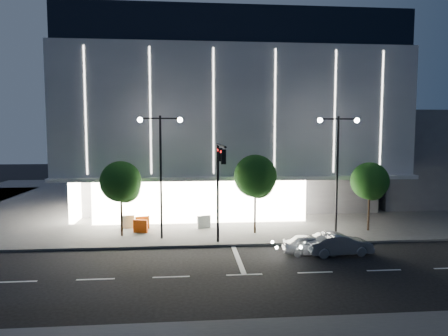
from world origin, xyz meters
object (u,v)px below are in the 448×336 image
tree_left (121,184)px  barrier_d (204,222)px  tree_right (370,183)px  car_second (339,244)px  barrier_a (141,226)px  car_lead (311,245)px  barrier_b (128,221)px  street_lamp_west (161,158)px  barrier_c (142,223)px  street_lamp_east (338,158)px  traffic_mast (219,175)px  tree_mid (256,178)px

tree_left → barrier_d: 7.27m
tree_right → car_second: size_ratio=1.30×
tree_left → barrier_a: (1.25, 0.80, -3.38)m
car_lead → car_second: car_second is taller
tree_left → car_second: (14.47, -5.48, -3.34)m
car_second → barrier_b: bearing=56.3°
street_lamp_west → barrier_b: street_lamp_west is taller
street_lamp_west → barrier_c: size_ratio=8.18×
street_lamp_west → tree_right: street_lamp_west is taller
car_second → car_lead: bearing=76.4°
barrier_b → barrier_c: 1.35m
street_lamp_east → car_second: bearing=-108.6°
barrier_a → street_lamp_west: bearing=-31.3°
barrier_a → barrier_d: same height
street_lamp_west → tree_left: 3.69m
tree_right → barrier_c: tree_right is taller
car_lead → tree_right: bearing=-44.8°
traffic_mast → tree_left: bearing=152.2°
barrier_d → traffic_mast: bearing=-102.0°
barrier_c → barrier_a: bearing=-106.9°
tree_mid → barrier_c: size_ratio=5.59×
barrier_a → tree_right: bearing=12.6°
tree_left → barrier_d: tree_left is taller
traffic_mast → tree_right: (12.03, 3.68, -1.14)m
street_lamp_east → car_second: street_lamp_east is taller
street_lamp_west → car_lead: (9.81, -4.19, -5.33)m
tree_right → barrier_c: size_ratio=5.01×
tree_left → street_lamp_east: bearing=-3.7°
street_lamp_west → tree_mid: 7.28m
car_lead → barrier_a: 13.01m
street_lamp_east → tree_mid: street_lamp_east is taller
street_lamp_east → tree_right: 3.81m
street_lamp_east → barrier_d: 11.56m
tree_mid → barrier_d: tree_mid is taller
traffic_mast → tree_mid: bearing=50.6°
tree_right → car_second: (-4.53, -5.48, -3.19)m
tree_right → barrier_b: (-18.99, 2.55, -3.23)m
traffic_mast → barrier_c: traffic_mast is taller
car_lead → barrier_d: 9.75m
traffic_mast → barrier_d: traffic_mast is taller
barrier_a → barrier_c: 1.20m
tree_left → barrier_b: size_ratio=5.20×
tree_right → car_lead: 8.74m
traffic_mast → barrier_a: 8.49m
tree_mid → car_lead: bearing=-61.9°
street_lamp_west → street_lamp_east: (13.00, 0.00, 0.00)m
barrier_a → car_lead: bearing=-12.3°
street_lamp_west → car_second: 13.41m
street_lamp_west → street_lamp_east: bearing=0.0°
barrier_a → car_second: bearing=-10.2°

